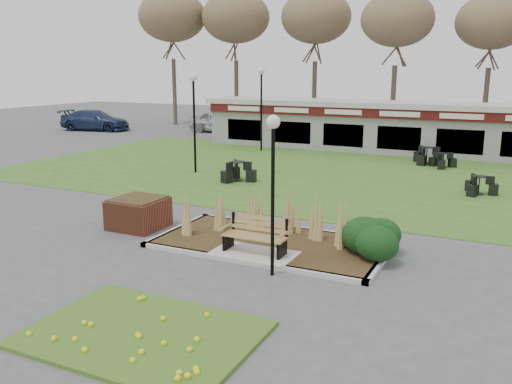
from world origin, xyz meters
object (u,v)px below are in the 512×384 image
at_px(car_blue, 95,120).
at_px(food_pavilion, 404,127).
at_px(park_bench, 256,235).
at_px(bistro_set_c, 442,163).
at_px(bistro_set_a, 238,174).
at_px(lamp_post_mid_left, 194,101).
at_px(bistro_set_d, 479,188).
at_px(lamp_post_near_left, 273,160).
at_px(lamp_post_far_left, 261,90).
at_px(brick_planter, 138,213).
at_px(bistro_set_b, 426,158).
at_px(car_silver, 219,122).
at_px(car_black, 247,128).

bearing_deg(car_blue, food_pavilion, -103.53).
distance_m(park_bench, bistro_set_c, 15.78).
xyz_separation_m(bistro_set_a, car_blue, (-19.17, 12.46, 0.49)).
relative_size(lamp_post_mid_left, bistro_set_d, 3.43).
bearing_deg(lamp_post_near_left, bistro_set_c, 83.86).
bearing_deg(car_blue, bistro_set_c, -112.06).
relative_size(food_pavilion, car_blue, 4.48).
height_order(lamp_post_far_left, bistro_set_d, lamp_post_far_left).
xyz_separation_m(park_bench, brick_planter, (-4.40, 0.75, -0.11)).
xyz_separation_m(food_pavilion, bistro_set_b, (1.84, -3.41, -1.17)).
height_order(brick_planter, car_silver, car_silver).
relative_size(bistro_set_b, car_silver, 0.33).
xyz_separation_m(lamp_post_near_left, car_black, (-12.38, 23.27, -2.12)).
bearing_deg(bistro_set_d, lamp_post_near_left, -108.96).
bearing_deg(bistro_set_b, lamp_post_mid_left, -143.06).
distance_m(lamp_post_mid_left, bistro_set_d, 12.79).
height_order(lamp_post_far_left, car_blue, lamp_post_far_left).
height_order(brick_planter, car_blue, car_blue).
relative_size(lamp_post_mid_left, car_silver, 0.98).
height_order(lamp_post_near_left, bistro_set_a, lamp_post_near_left).
bearing_deg(bistro_set_b, food_pavilion, 118.40).
height_order(brick_planter, bistro_set_b, brick_planter).
relative_size(bistro_set_a, bistro_set_b, 1.00).
relative_size(bistro_set_b, bistro_set_d, 1.17).
xyz_separation_m(brick_planter, bistro_set_c, (7.12, 14.79, -0.22)).
xyz_separation_m(lamp_post_mid_left, car_silver, (-6.92, 14.53, -2.56)).
relative_size(bistro_set_a, bistro_set_d, 1.18).
bearing_deg(lamp_post_mid_left, lamp_post_far_left, 90.88).
distance_m(bistro_set_b, car_blue, 26.29).
bearing_deg(bistro_set_a, food_pavilion, 66.81).
xyz_separation_m(park_bench, car_blue, (-24.07, 20.75, 0.21)).
xyz_separation_m(park_bench, bistro_set_b, (1.84, 16.31, -0.28)).
distance_m(lamp_post_mid_left, car_silver, 16.30).
height_order(bistro_set_a, bistro_set_b, bistro_set_b).
bearing_deg(lamp_post_far_left, car_silver, 134.19).
bearing_deg(food_pavilion, car_blue, 177.53).
bearing_deg(bistro_set_c, bistro_set_a, -136.37).
distance_m(food_pavilion, bistro_set_a, 12.48).
bearing_deg(bistro_set_a, brick_planter, -86.26).
distance_m(food_pavilion, car_black, 11.74).
xyz_separation_m(lamp_post_near_left, bistro_set_d, (3.83, 11.15, -2.52)).
relative_size(lamp_post_near_left, bistro_set_a, 2.41).
relative_size(lamp_post_mid_left, lamp_post_far_left, 0.95).
height_order(food_pavilion, car_blue, food_pavilion).
height_order(brick_planter, bistro_set_c, brick_planter).
bearing_deg(bistro_set_d, food_pavilion, 116.37).
bearing_deg(car_black, lamp_post_mid_left, -164.90).
bearing_deg(car_silver, car_blue, 110.85).
distance_m(park_bench, lamp_post_far_left, 18.66).
bearing_deg(food_pavilion, bistro_set_d, -63.63).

